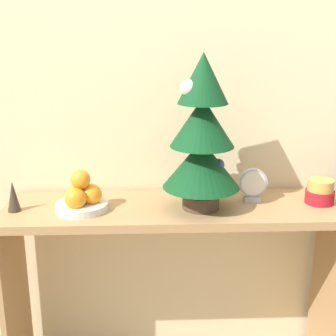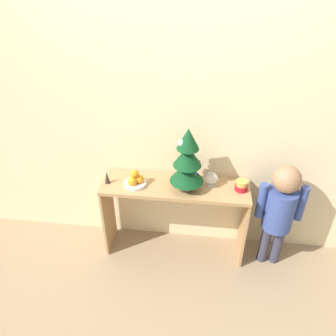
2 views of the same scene
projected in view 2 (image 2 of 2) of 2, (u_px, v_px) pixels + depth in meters
ground_plane at (172, 262)px, 2.93m from camera, size 12.00×12.00×0.00m
back_wall at (179, 116)px, 2.55m from camera, size 7.00×0.05×2.50m
console_table at (175, 201)px, 2.75m from camera, size 1.21×0.34×0.73m
mini_tree at (187, 161)px, 2.49m from camera, size 0.27×0.27×0.54m
fruit_bowl at (135, 180)px, 2.65m from camera, size 0.18×0.18×0.15m
singing_bowl at (242, 186)px, 2.59m from camera, size 0.10×0.10×0.09m
desk_clock at (211, 180)px, 2.63m from camera, size 0.11×0.04×0.13m
figurine at (107, 177)px, 2.66m from camera, size 0.04×0.04×0.11m
child_figure at (280, 207)px, 2.61m from camera, size 0.37×0.24×1.00m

